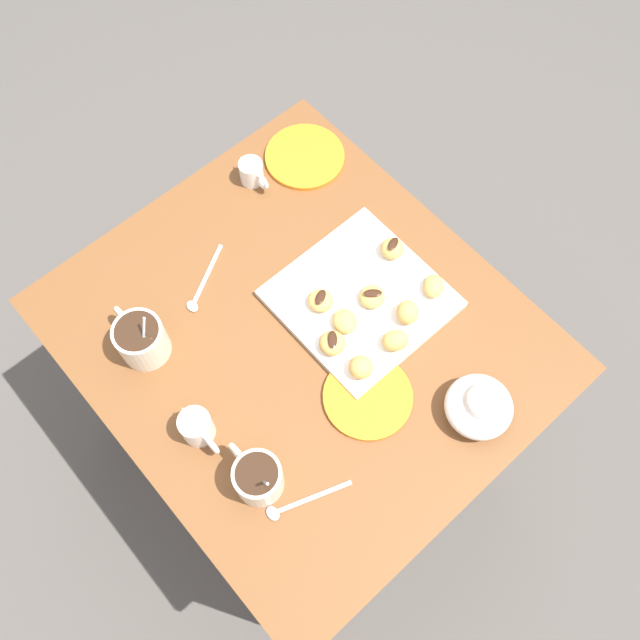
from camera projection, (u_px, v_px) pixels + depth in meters
name	position (u px, v px, depth m)	size (l,w,h in m)	color
ground_plane	(307.00, 433.00, 2.05)	(8.00, 8.00, 0.00)	#514C47
dining_table	(303.00, 361.00, 1.50)	(0.90, 0.79, 0.75)	brown
pastry_plate_square	(361.00, 299.00, 1.38)	(0.30, 0.30, 0.02)	white
coffee_mug_cream_left	(257.00, 477.00, 1.20)	(0.12, 0.09, 0.13)	silver
coffee_mug_cream_right	(141.00, 339.00, 1.30)	(0.13, 0.10, 0.14)	silver
cream_pitcher_white	(197.00, 427.00, 1.24)	(0.10, 0.06, 0.07)	white
ice_cream_bowl	(479.00, 406.00, 1.26)	(0.13, 0.13, 0.09)	white
chocolate_sauce_pitcher	(252.00, 171.00, 1.48)	(0.09, 0.05, 0.06)	white
saucer_orange_left	(368.00, 397.00, 1.30)	(0.17, 0.17, 0.01)	orange
saucer_orange_right	(305.00, 157.00, 1.53)	(0.18, 0.18, 0.01)	orange
loose_spoon_near_saucer	(298.00, 503.00, 1.22)	(0.07, 0.15, 0.01)	silver
loose_spoon_by_plate	(202.00, 286.00, 1.40)	(0.09, 0.14, 0.01)	silver
beignet_0	(345.00, 321.00, 1.34)	(0.05, 0.05, 0.03)	#DBA351
beignet_1	(361.00, 367.00, 1.29)	(0.05, 0.05, 0.04)	#DBA351
beignet_2	(372.00, 297.00, 1.36)	(0.05, 0.05, 0.03)	#DBA351
chocolate_drizzle_2	(373.00, 293.00, 1.34)	(0.04, 0.02, 0.01)	#381E11
beignet_3	(392.00, 248.00, 1.40)	(0.05, 0.05, 0.03)	#DBA351
chocolate_drizzle_3	(393.00, 244.00, 1.38)	(0.03, 0.02, 0.01)	#381E11
beignet_4	(321.00, 301.00, 1.35)	(0.05, 0.05, 0.03)	#DBA351
chocolate_drizzle_4	(321.00, 297.00, 1.34)	(0.03, 0.02, 0.01)	#381E11
beignet_5	(434.00, 286.00, 1.37)	(0.04, 0.05, 0.03)	#DBA351
beignet_6	(332.00, 343.00, 1.31)	(0.05, 0.05, 0.03)	#DBA351
chocolate_drizzle_6	(333.00, 339.00, 1.30)	(0.04, 0.02, 0.01)	#381E11
beignet_7	(408.00, 312.00, 1.34)	(0.04, 0.05, 0.04)	#DBA351
beignet_8	(395.00, 340.00, 1.32)	(0.05, 0.04, 0.04)	#DBA351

